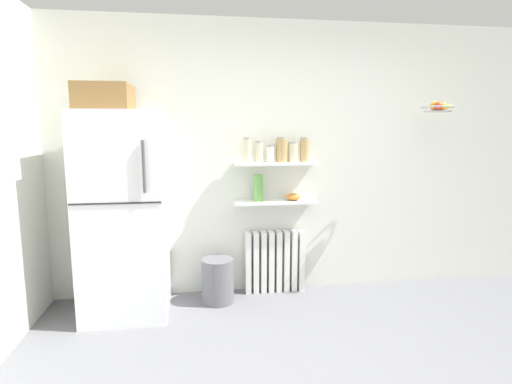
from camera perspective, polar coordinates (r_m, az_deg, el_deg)
ground_plane at (r=2.99m, az=10.26°, el=-23.67°), size 7.04×7.04×0.00m
back_wall at (r=4.03m, az=3.77°, el=4.61°), size 7.04×0.10×2.60m
refrigerator at (r=3.65m, az=-18.04°, el=-2.30°), size 0.70×0.72×1.95m
radiator at (r=4.08m, az=2.62°, el=-9.65°), size 0.58×0.12×0.60m
wall_shelf_lower at (r=3.90m, az=2.76°, el=-1.38°), size 0.79×0.22×0.02m
wall_shelf_upper at (r=3.85m, az=2.81°, el=4.02°), size 0.79×0.22×0.02m
storage_jar_0 at (r=3.80m, az=-1.23°, el=5.88°), size 0.08×0.08×0.23m
storage_jar_1 at (r=3.82m, az=0.40°, el=5.65°), size 0.08×0.08×0.20m
storage_jar_2 at (r=3.84m, az=2.01°, el=5.38°), size 0.09×0.09×0.16m
storage_jar_3 at (r=3.85m, az=3.62°, el=5.92°), size 0.11×0.11×0.23m
storage_jar_4 at (r=3.88m, az=5.20°, el=5.61°), size 0.09×0.09×0.19m
storage_jar_5 at (r=3.91m, az=6.77°, el=5.91°), size 0.09×0.09×0.23m
vase at (r=3.85m, az=0.31°, el=0.60°), size 0.09×0.09×0.25m
shelf_bowl at (r=3.93m, az=5.22°, el=-0.66°), size 0.15×0.15×0.07m
trash_bin at (r=3.88m, az=-5.37°, el=-12.21°), size 0.29×0.29×0.41m
hanging_fruit_basket at (r=4.15m, az=24.10°, el=10.74°), size 0.30×0.30×0.10m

